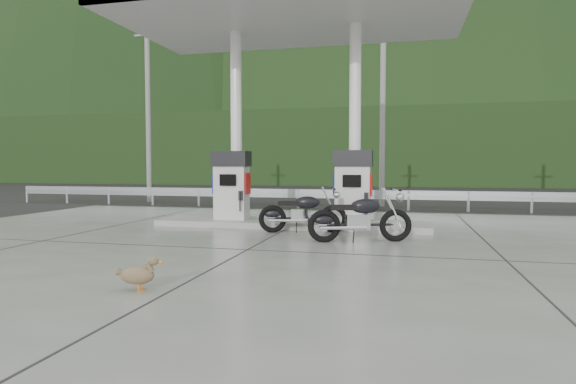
% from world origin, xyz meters
% --- Properties ---
extents(ground, '(160.00, 160.00, 0.00)m').
position_xyz_m(ground, '(0.00, 0.00, 0.00)').
color(ground, black).
rests_on(ground, ground).
extents(forecourt_apron, '(18.00, 14.00, 0.02)m').
position_xyz_m(forecourt_apron, '(0.00, 0.00, 0.01)').
color(forecourt_apron, slate).
rests_on(forecourt_apron, ground).
extents(pump_island, '(7.00, 1.40, 0.15)m').
position_xyz_m(pump_island, '(0.00, 2.50, 0.10)').
color(pump_island, '#9B9990').
rests_on(pump_island, forecourt_apron).
extents(gas_pump_left, '(0.95, 0.55, 1.80)m').
position_xyz_m(gas_pump_left, '(-1.60, 2.50, 1.07)').
color(gas_pump_left, silver).
rests_on(gas_pump_left, pump_island).
extents(gas_pump_right, '(0.95, 0.55, 1.80)m').
position_xyz_m(gas_pump_right, '(1.60, 2.50, 1.07)').
color(gas_pump_right, silver).
rests_on(gas_pump_right, pump_island).
extents(canopy_column_left, '(0.30, 0.30, 5.00)m').
position_xyz_m(canopy_column_left, '(-1.60, 2.90, 2.67)').
color(canopy_column_left, white).
rests_on(canopy_column_left, pump_island).
extents(canopy_column_right, '(0.30, 0.30, 5.00)m').
position_xyz_m(canopy_column_right, '(1.60, 2.90, 2.67)').
color(canopy_column_right, white).
rests_on(canopy_column_right, pump_island).
extents(canopy_roof, '(8.50, 5.00, 0.40)m').
position_xyz_m(canopy_roof, '(0.00, 2.50, 5.37)').
color(canopy_roof, silver).
rests_on(canopy_roof, canopy_column_left).
extents(guardrail, '(26.00, 0.16, 1.42)m').
position_xyz_m(guardrail, '(0.00, 8.00, 0.71)').
color(guardrail, '#AEB1B6').
rests_on(guardrail, ground).
extents(road, '(60.00, 7.00, 0.01)m').
position_xyz_m(road, '(0.00, 11.50, 0.00)').
color(road, black).
rests_on(road, ground).
extents(utility_pole_a, '(0.22, 0.22, 8.00)m').
position_xyz_m(utility_pole_a, '(-8.00, 9.50, 4.00)').
color(utility_pole_a, gray).
rests_on(utility_pole_a, ground).
extents(utility_pole_b, '(0.22, 0.22, 8.00)m').
position_xyz_m(utility_pole_b, '(2.00, 9.50, 4.00)').
color(utility_pole_b, gray).
rests_on(utility_pole_b, ground).
extents(tree_band, '(80.00, 6.00, 6.00)m').
position_xyz_m(tree_band, '(0.00, 30.00, 3.00)').
color(tree_band, black).
rests_on(tree_band, ground).
extents(forested_hills, '(100.00, 40.00, 140.00)m').
position_xyz_m(forested_hills, '(0.00, 60.00, 0.00)').
color(forested_hills, black).
rests_on(forested_hills, ground).
extents(motorcycle_left, '(2.04, 1.06, 0.92)m').
position_xyz_m(motorcycle_left, '(0.53, 1.55, 0.48)').
color(motorcycle_left, black).
rests_on(motorcycle_left, forecourt_apron).
extents(motorcycle_right, '(2.13, 1.22, 0.96)m').
position_xyz_m(motorcycle_right, '(1.96, 0.45, 0.50)').
color(motorcycle_right, black).
rests_on(motorcycle_right, forecourt_apron).
extents(duck, '(0.54, 0.25, 0.38)m').
position_xyz_m(duck, '(-0.41, -4.12, 0.21)').
color(duck, brown).
rests_on(duck, forecourt_apron).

